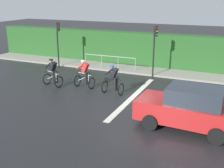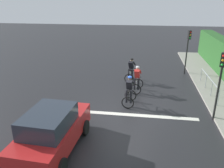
{
  "view_description": "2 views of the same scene",
  "coord_description": "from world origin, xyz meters",
  "px_view_note": "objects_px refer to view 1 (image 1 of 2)",
  "views": [
    {
      "loc": [
        -13.3,
        -4.91,
        5.18
      ],
      "look_at": [
        -0.58,
        0.7,
        0.76
      ],
      "focal_mm": 44.67,
      "sensor_mm": 36.0,
      "label": 1
    },
    {
      "loc": [
        0.71,
        -10.63,
        5.58
      ],
      "look_at": [
        -0.95,
        0.69,
        1.25
      ],
      "focal_mm": 36.68,
      "sensor_mm": 36.0,
      "label": 2
    }
  ],
  "objects_px": {
    "traffic_light_near_crossing": "(155,44)",
    "pedestrian_railing_kerbside": "(110,59)",
    "cyclist_mid": "(113,80)",
    "cyclist_lead": "(53,73)",
    "car_red": "(189,108)",
    "traffic_light_far_junction": "(58,38)",
    "cyclist_second": "(85,75)"
  },
  "relations": [
    {
      "from": "car_red",
      "to": "traffic_light_far_junction",
      "type": "distance_m",
      "value": 12.48
    },
    {
      "from": "traffic_light_near_crossing",
      "to": "traffic_light_far_junction",
      "type": "height_order",
      "value": "same"
    },
    {
      "from": "traffic_light_near_crossing",
      "to": "traffic_light_far_junction",
      "type": "bearing_deg",
      "value": 92.21
    },
    {
      "from": "traffic_light_near_crossing",
      "to": "pedestrian_railing_kerbside",
      "type": "bearing_deg",
      "value": 81.0
    },
    {
      "from": "cyclist_second",
      "to": "pedestrian_railing_kerbside",
      "type": "relative_size",
      "value": 0.42
    },
    {
      "from": "car_red",
      "to": "traffic_light_near_crossing",
      "type": "height_order",
      "value": "traffic_light_near_crossing"
    },
    {
      "from": "cyclist_second",
      "to": "cyclist_mid",
      "type": "bearing_deg",
      "value": -99.71
    },
    {
      "from": "cyclist_second",
      "to": "pedestrian_railing_kerbside",
      "type": "distance_m",
      "value": 4.4
    },
    {
      "from": "pedestrian_railing_kerbside",
      "to": "cyclist_second",
      "type": "bearing_deg",
      "value": -174.98
    },
    {
      "from": "traffic_light_far_junction",
      "to": "pedestrian_railing_kerbside",
      "type": "height_order",
      "value": "traffic_light_far_junction"
    },
    {
      "from": "cyclist_lead",
      "to": "traffic_light_near_crossing",
      "type": "distance_m",
      "value": 6.71
    },
    {
      "from": "cyclist_lead",
      "to": "traffic_light_near_crossing",
      "type": "bearing_deg",
      "value": -48.68
    },
    {
      "from": "cyclist_mid",
      "to": "pedestrian_railing_kerbside",
      "type": "xyz_separation_m",
      "value": [
        4.72,
        2.35,
        0.01
      ]
    },
    {
      "from": "traffic_light_near_crossing",
      "to": "car_red",
      "type": "bearing_deg",
      "value": -153.55
    },
    {
      "from": "traffic_light_far_junction",
      "to": "pedestrian_railing_kerbside",
      "type": "bearing_deg",
      "value": -77.72
    },
    {
      "from": "cyclist_lead",
      "to": "cyclist_mid",
      "type": "distance_m",
      "value": 3.84
    },
    {
      "from": "cyclist_lead",
      "to": "cyclist_mid",
      "type": "relative_size",
      "value": 1.0
    },
    {
      "from": "cyclist_second",
      "to": "car_red",
      "type": "relative_size",
      "value": 0.4
    },
    {
      "from": "car_red",
      "to": "traffic_light_near_crossing",
      "type": "relative_size",
      "value": 1.26
    },
    {
      "from": "cyclist_mid",
      "to": "pedestrian_railing_kerbside",
      "type": "height_order",
      "value": "cyclist_mid"
    },
    {
      "from": "cyclist_mid",
      "to": "traffic_light_near_crossing",
      "type": "xyz_separation_m",
      "value": [
        4.18,
        -1.09,
        1.43
      ]
    },
    {
      "from": "car_red",
      "to": "traffic_light_near_crossing",
      "type": "bearing_deg",
      "value": 26.45
    },
    {
      "from": "car_red",
      "to": "traffic_light_far_junction",
      "type": "relative_size",
      "value": 1.26
    },
    {
      "from": "traffic_light_far_junction",
      "to": "pedestrian_railing_kerbside",
      "type": "xyz_separation_m",
      "value": [
        0.82,
        -3.78,
        -1.42
      ]
    },
    {
      "from": "cyclist_second",
      "to": "traffic_light_far_junction",
      "type": "height_order",
      "value": "traffic_light_far_junction"
    },
    {
      "from": "cyclist_lead",
      "to": "cyclist_mid",
      "type": "height_order",
      "value": "same"
    },
    {
      "from": "car_red",
      "to": "pedestrian_railing_kerbside",
      "type": "height_order",
      "value": "car_red"
    },
    {
      "from": "traffic_light_near_crossing",
      "to": "cyclist_lead",
      "type": "bearing_deg",
      "value": 131.32
    },
    {
      "from": "cyclist_lead",
      "to": "cyclist_mid",
      "type": "xyz_separation_m",
      "value": [
        0.16,
        -3.84,
        0.0
      ]
    },
    {
      "from": "cyclist_lead",
      "to": "cyclist_second",
      "type": "bearing_deg",
      "value": -75.29
    },
    {
      "from": "cyclist_mid",
      "to": "pedestrian_railing_kerbside",
      "type": "relative_size",
      "value": 0.42
    },
    {
      "from": "cyclist_mid",
      "to": "cyclist_lead",
      "type": "bearing_deg",
      "value": 92.32
    }
  ]
}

